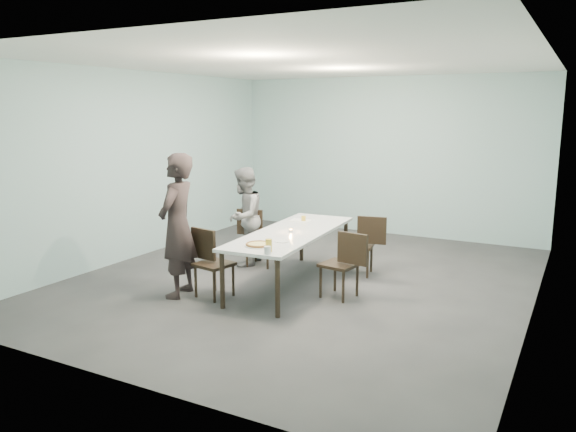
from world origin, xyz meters
The scene contains 16 objects.
ground centered at (0.00, 0.00, 0.00)m, with size 7.00×7.00×0.00m, color #333335.
room_shell centered at (0.00, 0.00, 2.03)m, with size 6.02×7.02×3.01m.
table centered at (-0.05, -0.28, 0.69)m, with size 1.06×2.65×0.75m.
chair_near_left centered at (-0.76, -1.19, 0.50)m, with size 0.64×0.49×0.87m.
chair_far_left centered at (-0.99, 0.34, 0.50)m, with size 0.64×0.48×0.87m.
chair_near_right centered at (0.82, -0.48, 0.50)m, with size 0.64×0.48×0.87m.
chair_far_right centered at (0.66, 0.63, 0.50)m, with size 0.64×0.49×0.87m.
diner_near centered at (-1.12, -1.38, 0.93)m, with size 0.67×0.44×1.85m, color black.
diner_far centered at (-1.17, 0.28, 0.76)m, with size 0.74×0.58×1.52m, color gray.
pizza centered at (-0.01, -1.21, 0.77)m, with size 0.34×0.34×0.04m.
side_plate centered at (0.13, -0.88, 0.76)m, with size 0.18×0.18×0.01m, color white.
beer_glass centered at (0.23, -1.39, 0.82)m, with size 0.08×0.08×0.15m, color gold.
water_tumbler centered at (0.27, -1.49, 0.80)m, with size 0.08×0.08×0.09m, color silver.
tealight centered at (-0.03, -0.34, 0.77)m, with size 0.06×0.06×0.05m.
amber_tumbler centered at (-0.22, 0.43, 0.79)m, with size 0.07×0.07×0.08m, color gold.
menu centered at (-0.28, 0.45, 0.75)m, with size 0.30×0.22×0.01m, color silver.
Camera 1 is at (3.43, -6.89, 2.38)m, focal length 35.00 mm.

